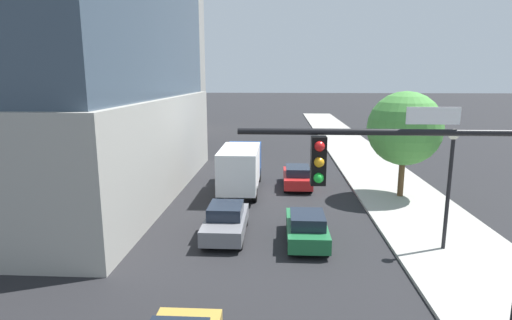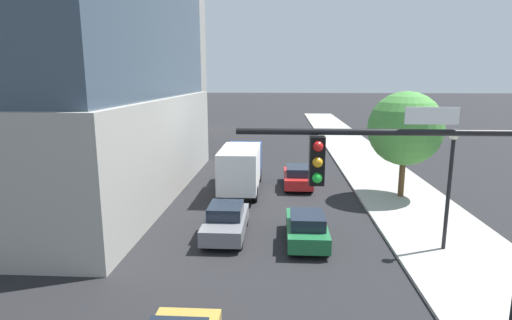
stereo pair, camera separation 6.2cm
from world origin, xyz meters
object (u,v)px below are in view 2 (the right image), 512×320
object	(u,v)px
car_red	(298,177)
construction_building	(138,8)
car_gray	(226,221)
car_green	(307,228)
box_truck	(241,165)
traffic_light_pole	(435,201)
street_tree	(405,129)
street_lamp	(451,171)

from	to	relation	value
car_red	construction_building	bearing A→B (deg)	124.42
car_gray	car_green	size ratio (longest dim) A/B	1.02
car_green	construction_building	bearing A→B (deg)	117.40
construction_building	box_truck	world-z (taller)	construction_building
car_gray	box_truck	distance (m)	7.92
construction_building	traffic_light_pole	xyz separation A→B (m)	(22.84, -49.10, -11.90)
street_tree	box_truck	distance (m)	10.48
car_gray	street_tree	bearing A→B (deg)	34.27
traffic_light_pole	street_tree	size ratio (longest dim) A/B	1.04
construction_building	car_green	distance (m)	47.82
construction_building	traffic_light_pole	bearing A→B (deg)	-65.06
street_lamp	car_gray	world-z (taller)	street_lamp
construction_building	car_green	size ratio (longest dim) A/B	9.68
construction_building	street_lamp	distance (m)	50.34
street_lamp	box_truck	xyz separation A→B (m)	(-9.64, 9.09, -1.85)
car_gray	car_red	bearing A→B (deg)	67.62
traffic_light_pole	car_green	distance (m)	10.17
street_lamp	car_gray	xyz separation A→B (m)	(-9.64, 1.23, -2.85)
construction_building	car_red	world-z (taller)	construction_building
traffic_light_pole	car_gray	xyz separation A→B (m)	(-5.87, 9.66, -4.05)
traffic_light_pole	car_green	world-z (taller)	traffic_light_pole
car_green	box_truck	world-z (taller)	box_truck
construction_building	car_red	bearing A→B (deg)	-55.58
box_truck	traffic_light_pole	bearing A→B (deg)	-71.47
traffic_light_pole	car_red	bearing A→B (deg)	96.34
street_lamp	street_tree	size ratio (longest dim) A/B	0.80
car_green	box_truck	distance (m)	9.29
street_tree	box_truck	size ratio (longest dim) A/B	0.89
construction_building	traffic_light_pole	world-z (taller)	construction_building
street_lamp	car_green	world-z (taller)	street_lamp
street_lamp	car_red	world-z (taller)	street_lamp
car_red	box_truck	size ratio (longest dim) A/B	0.60
street_lamp	street_tree	bearing A→B (deg)	86.77
street_tree	car_gray	size ratio (longest dim) A/B	1.52
street_lamp	box_truck	bearing A→B (deg)	136.70
box_truck	car_red	bearing A→B (deg)	19.22
street_tree	traffic_light_pole	bearing A→B (deg)	-104.35
construction_building	car_green	world-z (taller)	construction_building
street_lamp	car_red	xyz separation A→B (m)	(-5.87, 10.40, -2.86)
box_truck	street_lamp	bearing A→B (deg)	-43.30
traffic_light_pole	street_tree	xyz separation A→B (m)	(4.23, 16.54, -0.42)
traffic_light_pole	street_tree	bearing A→B (deg)	75.65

